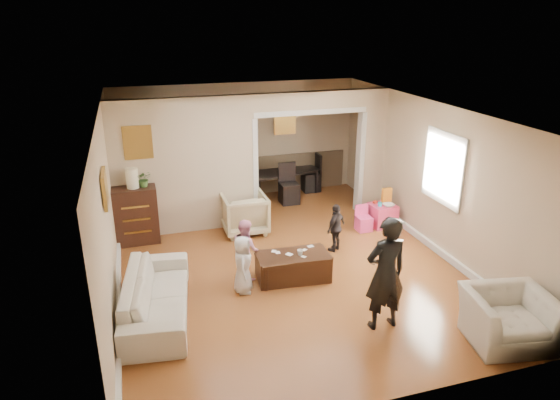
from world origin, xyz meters
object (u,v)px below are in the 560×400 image
object	(u,v)px
adult_person	(386,274)
child_kneel_a	(243,265)
dresser	(136,215)
child_kneel_b	(246,249)
armchair_front	(508,318)
dining_table	(281,182)
table_lamp	(132,178)
child_toddler	(336,228)
armchair_back	(244,213)
cyan_cup	(380,204)
coffee_table	(293,267)
play_table	(382,215)
coffee_cup	(300,253)
sofa	(157,295)

from	to	relation	value
adult_person	child_kneel_a	size ratio (longest dim) A/B	1.76
dresser	child_kneel_b	distance (m)	2.47
dresser	adult_person	bearing A→B (deg)	-50.51
armchair_front	child_kneel_b	distance (m)	3.88
dining_table	dresser	bearing A→B (deg)	-162.24
table_lamp	child_kneel_a	size ratio (longest dim) A/B	0.39
armchair_front	table_lamp	distance (m)	6.40
child_kneel_b	child_toddler	world-z (taller)	child_kneel_b
table_lamp	dining_table	bearing A→B (deg)	28.05
armchair_back	cyan_cup	xyz separation A→B (m)	(2.61, -0.56, 0.10)
armchair_back	coffee_table	world-z (taller)	armchair_back
coffee_table	child_kneel_b	size ratio (longest dim) A/B	1.16
armchair_back	armchair_front	bearing A→B (deg)	119.71
armchair_back	play_table	world-z (taller)	armchair_back
dining_table	child_toddler	size ratio (longest dim) A/B	1.91
table_lamp	coffee_cup	xyz separation A→B (m)	(2.43, -2.20, -0.78)
cyan_cup	child_toddler	xyz separation A→B (m)	(-1.23, -0.71, -0.05)
sofa	dresser	world-z (taller)	dresser
coffee_table	cyan_cup	distance (m)	2.72
play_table	dining_table	distance (m)	2.79
dresser	armchair_back	bearing A→B (deg)	-3.71
adult_person	child_kneel_a	xyz separation A→B (m)	(-1.60, 1.43, -0.35)
adult_person	table_lamp	bearing A→B (deg)	-53.31
armchair_back	cyan_cup	world-z (taller)	armchair_back
adult_person	play_table	bearing A→B (deg)	-120.61
child_kneel_a	child_toddler	distance (m)	2.10
armchair_back	dining_table	distance (m)	2.31
armchair_back	adult_person	distance (m)	3.79
armchair_front	coffee_cup	size ratio (longest dim) A/B	10.71
coffee_table	child_kneel_b	distance (m)	0.81
adult_person	coffee_cup	bearing A→B (deg)	-69.74
dresser	coffee_table	distance (m)	3.19
coffee_table	dining_table	world-z (taller)	dining_table
dresser	play_table	distance (m)	4.76
sofa	play_table	distance (m)	4.93
coffee_table	coffee_cup	xyz separation A→B (m)	(0.10, -0.05, 0.26)
child_kneel_b	adult_person	bearing A→B (deg)	-157.33
armchair_front	dresser	size ratio (longest dim) A/B	0.97
play_table	child_toddler	world-z (taller)	child_toddler
dining_table	adult_person	distance (m)	5.53
table_lamp	adult_person	bearing A→B (deg)	-50.51
coffee_cup	dresser	bearing A→B (deg)	137.76
play_table	dining_table	bearing A→B (deg)	119.95
dining_table	child_kneel_a	bearing A→B (deg)	-124.64
cyan_cup	dining_table	world-z (taller)	dining_table
dining_table	child_kneel_b	xyz separation A→B (m)	(-1.69, -3.62, 0.19)
sofa	child_kneel_b	bearing A→B (deg)	-56.10
child_kneel_a	table_lamp	bearing A→B (deg)	47.68
play_table	armchair_front	bearing A→B (deg)	-93.66
coffee_table	cyan_cup	bearing A→B (deg)	32.58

